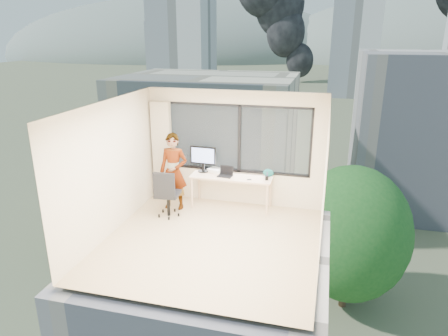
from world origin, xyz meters
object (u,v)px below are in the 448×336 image
(game_console, at_px, (215,170))
(handbag, at_px, (268,173))
(desk, at_px, (231,192))
(monitor, at_px, (203,159))
(chair, at_px, (168,192))
(laptop, at_px, (225,172))
(person, at_px, (174,172))

(game_console, relative_size, handbag, 1.28)
(handbag, bearing_deg, desk, -151.00)
(monitor, height_order, game_console, monitor)
(monitor, relative_size, game_console, 2.05)
(chair, relative_size, game_console, 3.66)
(laptop, xyz_separation_m, handbag, (0.93, 0.22, -0.01))
(game_console, bearing_deg, handbag, 19.40)
(monitor, xyz_separation_m, handbag, (1.49, 0.02, -0.21))
(person, relative_size, game_console, 5.87)
(laptop, bearing_deg, person, -159.00)
(person, bearing_deg, laptop, 13.35)
(chair, bearing_deg, desk, 29.21)
(person, height_order, handbag, person)
(person, height_order, monitor, person)
(chair, relative_size, person, 0.62)
(desk, relative_size, handbag, 7.84)
(chair, height_order, monitor, monitor)
(game_console, height_order, handbag, handbag)
(chair, height_order, laptop, chair)
(person, height_order, game_console, person)
(person, xyz_separation_m, game_console, (0.80, 0.55, -0.08))
(person, xyz_separation_m, monitor, (0.53, 0.48, 0.19))
(person, relative_size, monitor, 2.87)
(chair, bearing_deg, game_console, 47.99)
(chair, bearing_deg, person, 89.21)
(chair, distance_m, monitor, 1.17)
(person, relative_size, laptop, 5.25)
(person, xyz_separation_m, laptop, (1.10, 0.29, -0.01))
(desk, distance_m, laptop, 0.50)
(monitor, distance_m, game_console, 0.38)
(chair, height_order, game_console, chair)
(monitor, bearing_deg, person, -134.84)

